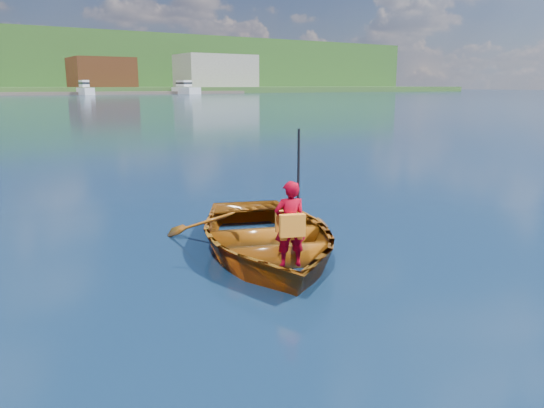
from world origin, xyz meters
TOP-DOWN VIEW (x-y plane):
  - ground at (0.00, 0.00)m, footprint 600.00×600.00m
  - rowboat at (1.06, -0.59)m, footprint 4.18×4.86m
  - child_paddler at (0.89, -1.48)m, footprint 0.50×0.43m

SIDE VIEW (x-z plane):
  - ground at x=0.00m, z-range 0.00..0.00m
  - rowboat at x=1.06m, z-range -0.15..0.70m
  - child_paddler at x=0.89m, z-range -0.23..1.61m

